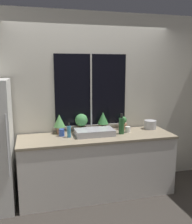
{
  "coord_description": "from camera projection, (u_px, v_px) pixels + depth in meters",
  "views": [
    {
      "loc": [
        -0.91,
        -3.06,
        1.89
      ],
      "look_at": [
        -0.02,
        0.33,
        1.25
      ],
      "focal_mm": 40.0,
      "sensor_mm": 36.0,
      "label": 1
    }
  ],
  "objects": [
    {
      "name": "mug_white",
      "position": [
        128.0,
        129.0,
        3.81
      ],
      "size": [
        0.08,
        0.08,
        0.09
      ],
      "color": "white",
      "rests_on": "counter"
    },
    {
      "name": "kettle",
      "position": [
        150.0,
        124.0,
        4.02
      ],
      "size": [
        0.19,
        0.19,
        0.15
      ],
      "color": "#B2B2B7",
      "rests_on": "counter"
    },
    {
      "name": "potted_plant_far_right",
      "position": [
        123.0,
        123.0,
        3.99
      ],
      "size": [
        0.13,
        0.13,
        0.2
      ],
      "color": "#9E6B4C",
      "rests_on": "counter"
    },
    {
      "name": "counter",
      "position": [
        97.0,
        165.0,
        3.71
      ],
      "size": [
        2.26,
        0.68,
        0.9
      ],
      "color": "white",
      "rests_on": "ground_plane"
    },
    {
      "name": "ground_plane",
      "position": [
        103.0,
        204.0,
        3.48
      ],
      "size": [
        14.0,
        14.0,
        0.0
      ],
      "primitive_type": "plane",
      "color": "#38332D"
    },
    {
      "name": "mug_blue",
      "position": [
        62.0,
        132.0,
        3.6
      ],
      "size": [
        0.08,
        0.08,
        0.1
      ],
      "color": "#3351AD",
      "rests_on": "counter"
    },
    {
      "name": "wall_right",
      "position": [
        182.0,
        93.0,
        5.2
      ],
      "size": [
        0.06,
        7.0,
        2.7
      ],
      "color": "beige",
      "rests_on": "ground_plane"
    },
    {
      "name": "sink",
      "position": [
        94.0,
        132.0,
        3.65
      ],
      "size": [
        0.56,
        0.37,
        0.34
      ],
      "color": "#ADADB2",
      "rests_on": "counter"
    },
    {
      "name": "wall_back",
      "position": [
        91.0,
        101.0,
        3.93
      ],
      "size": [
        8.0,
        0.09,
        2.7
      ],
      "color": "beige",
      "rests_on": "ground_plane"
    },
    {
      "name": "bottle_tall",
      "position": [
        121.0,
        125.0,
        3.7
      ],
      "size": [
        0.08,
        0.08,
        0.31
      ],
      "color": "#235128",
      "rests_on": "counter"
    },
    {
      "name": "potted_plant_center_left",
      "position": [
        81.0,
        122.0,
        3.8
      ],
      "size": [
        0.19,
        0.19,
        0.28
      ],
      "color": "#9E6B4C",
      "rests_on": "counter"
    },
    {
      "name": "potted_plant_far_left",
      "position": [
        59.0,
        122.0,
        3.72
      ],
      "size": [
        0.17,
        0.17,
        0.29
      ],
      "color": "#9E6B4C",
      "rests_on": "counter"
    },
    {
      "name": "potted_plant_center_right",
      "position": [
        103.0,
        120.0,
        3.89
      ],
      "size": [
        0.17,
        0.17,
        0.29
      ],
      "color": "#9E6B4C",
      "rests_on": "counter"
    },
    {
      "name": "soap_bottle",
      "position": [
        69.0,
        131.0,
        3.53
      ],
      "size": [
        0.05,
        0.05,
        0.21
      ],
      "color": "teal",
      "rests_on": "counter"
    }
  ]
}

